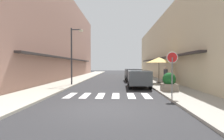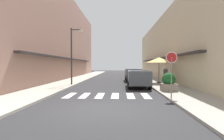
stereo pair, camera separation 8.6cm
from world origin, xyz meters
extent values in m
plane|color=#2B2B2D|center=(0.00, 16.87, 0.00)|extent=(92.79, 92.79, 0.00)
cube|color=#ADA899|center=(-4.83, 16.87, 0.06)|extent=(2.85, 59.05, 0.12)
cube|color=#9E998E|center=(4.83, 16.87, 0.06)|extent=(2.85, 59.05, 0.12)
cube|color=#A87A6B|center=(-8.76, 17.98, 5.94)|extent=(5.00, 39.96, 11.88)
cube|color=#332D2D|center=(-6.01, 17.98, 2.80)|extent=(0.50, 27.97, 0.16)
cube|color=beige|center=(8.76, 17.98, 4.22)|extent=(5.00, 39.96, 8.43)
cube|color=#332D2D|center=(6.01, 17.98, 2.80)|extent=(0.50, 27.97, 0.16)
cube|color=silver|center=(-2.38, 3.49, 0.01)|extent=(0.45, 2.20, 0.01)
cube|color=silver|center=(-1.43, 3.49, 0.01)|extent=(0.45, 2.20, 0.01)
cube|color=silver|center=(-0.48, 3.49, 0.01)|extent=(0.45, 2.20, 0.01)
cube|color=silver|center=(0.47, 3.49, 0.01)|extent=(0.45, 2.20, 0.01)
cube|color=silver|center=(1.42, 3.49, 0.01)|extent=(0.45, 2.20, 0.01)
cube|color=silver|center=(2.38, 3.49, 0.01)|extent=(0.45, 2.20, 0.01)
cube|color=#4C5156|center=(2.36, 8.01, 0.89)|extent=(1.82, 4.23, 1.13)
cube|color=black|center=(2.36, 7.80, 1.19)|extent=(1.51, 2.38, 0.56)
cylinder|color=black|center=(1.59, 9.41, 0.32)|extent=(0.23, 0.64, 0.64)
cylinder|color=black|center=(3.18, 9.38, 0.32)|extent=(0.23, 0.64, 0.64)
cylinder|color=black|center=(1.54, 6.64, 0.32)|extent=(0.23, 0.64, 0.64)
cylinder|color=black|center=(3.13, 6.61, 0.32)|extent=(0.23, 0.64, 0.64)
cube|color=black|center=(2.36, 14.26, 0.89)|extent=(1.86, 3.95, 1.13)
cube|color=black|center=(2.36, 14.06, 1.19)|extent=(1.53, 2.23, 0.56)
cylinder|color=black|center=(1.53, 15.52, 0.32)|extent=(0.24, 0.65, 0.64)
cylinder|color=black|center=(3.12, 15.57, 0.32)|extent=(0.24, 0.65, 0.64)
cylinder|color=black|center=(1.60, 12.94, 0.32)|extent=(0.24, 0.65, 0.64)
cylinder|color=black|center=(3.19, 12.99, 0.32)|extent=(0.24, 0.65, 0.64)
cylinder|color=slate|center=(3.69, 2.63, 1.23)|extent=(0.07, 0.07, 2.22)
cylinder|color=red|center=(3.69, 2.63, 2.34)|extent=(0.64, 0.03, 0.64)
torus|color=white|center=(3.69, 2.63, 2.34)|extent=(0.65, 0.05, 0.65)
cylinder|color=#38383D|center=(-3.72, 9.13, 2.73)|extent=(0.14, 0.14, 5.23)
cylinder|color=#38383D|center=(-3.27, 9.13, 5.20)|extent=(0.90, 0.10, 0.10)
ellipsoid|color=beige|center=(-2.82, 9.13, 5.10)|extent=(0.44, 0.28, 0.20)
cylinder|color=#262626|center=(4.73, 11.00, 0.15)|extent=(0.48, 0.48, 0.06)
cylinder|color=#4C3823|center=(4.73, 11.00, 1.28)|extent=(0.06, 0.06, 2.32)
cone|color=#D8B259|center=(4.73, 11.00, 2.44)|extent=(2.65, 2.65, 0.55)
cube|color=gray|center=(4.16, 4.99, 0.37)|extent=(1.01, 1.01, 0.50)
sphere|color=#195623|center=(4.16, 4.99, 0.94)|extent=(0.91, 0.91, 0.91)
cylinder|color=#282B33|center=(4.71, 8.18, 0.52)|extent=(0.26, 0.26, 0.81)
cylinder|color=#333338|center=(4.71, 8.18, 1.24)|extent=(0.34, 0.34, 0.64)
sphere|color=tan|center=(4.71, 8.18, 1.67)|extent=(0.22, 0.22, 0.22)
camera|label=1|loc=(0.66, -8.12, 1.89)|focal=30.06mm
camera|label=2|loc=(0.75, -8.12, 1.89)|focal=30.06mm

